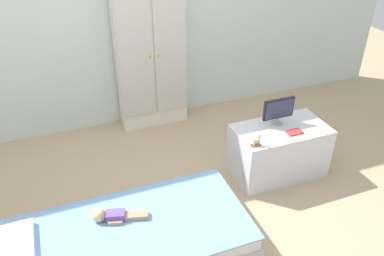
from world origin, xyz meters
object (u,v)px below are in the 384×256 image
Objects in this scene: tv_monitor at (279,110)px; rocking_horse_toy at (257,141)px; tv_stand at (278,151)px; doll at (109,215)px; book_red at (294,132)px; bed at (121,244)px; wardrobe at (151,51)px.

tv_monitor is 2.77× the size of rocking_horse_toy.
tv_monitor reaches higher than tv_stand.
rocking_horse_toy is at bearing -144.75° from tv_monitor.
tv_stand is at bearing 11.40° from doll.
rocking_horse_toy reaches higher than tv_stand.
book_red is at bearing 7.48° from doll.
bed is 2.00m from wardrobe.
rocking_horse_toy is (1.23, 0.16, 0.23)m from doll.
tv_monitor reaches higher than rocking_horse_toy.
doll is 1.65m from book_red.
doll is at bearing -172.63° from rocking_horse_toy.
doll is 0.48× the size of tv_stand.
tv_monitor is at bearing 19.19° from bed.
doll is at bearing -165.92° from tv_monitor.
bed is 1.66m from book_red.
tv_stand is (1.52, 0.45, 0.11)m from bed.
bed is 0.22m from doll.
bed is 6.27× the size of tv_monitor.
bed is at bearing -167.50° from book_red.
tv_stand is (1.56, 0.32, -0.05)m from doll.
tv_stand is at bearing 25.27° from rocking_horse_toy.
book_red is at bearing 7.82° from rocking_horse_toy.
bed is 2.22× the size of tv_stand.
tv_monitor is (1.52, 0.53, 0.49)m from bed.
wardrobe is at bearing 123.41° from tv_monitor.
bed is 1.29m from rocking_horse_toy.
tv_stand reaches higher than bed.
tv_stand is 0.27m from book_red.
bed is 1.68m from tv_monitor.
bed is 1.59m from tv_stand.
tv_monitor is (0.79, -1.19, -0.21)m from wardrobe.
wardrobe reaches higher than doll.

